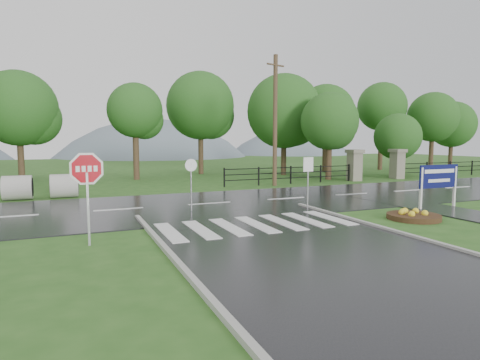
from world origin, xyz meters
name	(u,v)px	position (x,y,z in m)	size (l,w,h in m)	color
ground	(350,269)	(0.00, 0.00, 0.00)	(120.00, 120.00, 0.00)	#2A571D
main_road	(209,204)	(0.00, 10.00, 0.00)	(90.00, 8.00, 0.04)	black
walkway	(458,213)	(8.50, 4.00, 0.00)	(2.20, 11.00, 0.04)	#27272A
crosswalk	(256,224)	(0.00, 5.00, 0.06)	(6.50, 2.80, 0.02)	silver
pillar_west	(354,164)	(13.00, 16.00, 1.18)	(1.00, 1.00, 2.24)	gray
pillar_east	(397,163)	(17.00, 16.00, 1.18)	(1.00, 1.00, 2.24)	gray
fence_west	(291,173)	(7.75, 16.00, 0.72)	(9.58, 0.08, 1.20)	black
hills	(130,243)	(3.49, 65.00, -15.54)	(102.00, 48.00, 48.00)	slate
treeline	(165,177)	(1.00, 24.00, 0.00)	(83.20, 5.20, 10.00)	#1E5119
stop_sign	(87,177)	(-5.38, 4.54, 1.92)	(1.23, 0.06, 2.77)	#939399
estate_billboard	(439,178)	(8.67, 5.13, 1.30)	(2.15, 0.09, 1.88)	silver
flower_bed	(414,216)	(5.88, 3.76, 0.14)	(1.91, 1.91, 0.38)	#332111
reg_sign_small	(308,173)	(3.37, 7.06, 1.57)	(0.49, 0.07, 2.22)	#939399
reg_sign_round	(191,178)	(-1.31, 8.42, 1.38)	(0.51, 0.07, 2.18)	#939399
utility_pole_east	(275,120)	(6.27, 15.50, 4.18)	(1.42, 0.52, 8.23)	#473523
entrance_tree_left	(330,121)	(11.84, 17.50, 4.27)	(4.22, 4.22, 6.41)	#3D2B1C
entrance_tree_right	(398,137)	(18.41, 17.50, 3.17)	(3.69, 3.69, 5.04)	#3D2B1C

